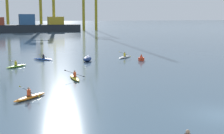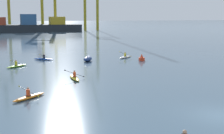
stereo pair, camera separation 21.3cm
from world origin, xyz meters
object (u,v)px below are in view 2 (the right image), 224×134
(capsized_dinghy, at_px, (88,59))
(kayak_yellow, at_px, (74,78))
(kayak_orange, at_px, (29,97))
(kayak_lime, at_px, (17,66))
(kayak_white, at_px, (125,57))
(kayak_blue, at_px, (44,59))
(channel_buoy, at_px, (142,58))
(container_barge, at_px, (29,26))

(capsized_dinghy, height_order, kayak_yellow, kayak_yellow)
(kayak_orange, height_order, kayak_lime, kayak_orange)
(capsized_dinghy, bearing_deg, kayak_orange, -117.70)
(capsized_dinghy, distance_m, kayak_white, 6.71)
(kayak_orange, relative_size, kayak_yellow, 0.88)
(capsized_dinghy, bearing_deg, kayak_white, 14.20)
(kayak_yellow, relative_size, kayak_white, 1.11)
(kayak_lime, bearing_deg, kayak_orange, -89.82)
(kayak_lime, distance_m, kayak_yellow, 11.45)
(kayak_lime, xyz_separation_m, kayak_blue, (4.14, 5.71, -0.00))
(capsized_dinghy, relative_size, channel_buoy, 2.82)
(channel_buoy, height_order, kayak_blue, kayak_blue)
(kayak_yellow, bearing_deg, capsized_dinghy, 68.85)
(kayak_yellow, distance_m, kayak_white, 17.97)
(kayak_orange, bearing_deg, kayak_blue, 79.67)
(kayak_white, bearing_deg, capsized_dinghy, -165.80)
(channel_buoy, bearing_deg, capsized_dinghy, 165.31)
(capsized_dinghy, bearing_deg, container_barge, 90.30)
(container_barge, relative_size, kayak_lime, 14.19)
(channel_buoy, bearing_deg, kayak_orange, -136.07)
(container_barge, height_order, kayak_yellow, container_barge)
(container_barge, relative_size, channel_buoy, 41.77)
(kayak_lime, xyz_separation_m, kayak_yellow, (5.19, -10.21, 0.00))
(capsized_dinghy, xyz_separation_m, kayak_white, (6.50, 1.65, -0.18))
(kayak_yellow, height_order, kayak_white, kayak_yellow)
(kayak_lime, height_order, kayak_yellow, kayak_yellow)
(capsized_dinghy, bearing_deg, kayak_yellow, -111.15)
(container_barge, relative_size, kayak_orange, 14.01)
(capsized_dinghy, distance_m, kayak_yellow, 13.24)
(kayak_blue, xyz_separation_m, kayak_white, (12.33, -1.92, 0.00))
(kayak_blue, bearing_deg, capsized_dinghy, -31.48)
(container_barge, height_order, kayak_lime, container_barge)
(kayak_lime, bearing_deg, container_barge, 84.02)
(channel_buoy, xyz_separation_m, kayak_orange, (-17.53, -16.89, -0.19))
(kayak_blue, height_order, kayak_white, kayak_blue)
(kayak_lime, bearing_deg, kayak_blue, 54.01)
(container_barge, xyz_separation_m, kayak_yellow, (-4.31, -101.00, -2.14))
(container_barge, height_order, kayak_white, container_barge)
(kayak_lime, relative_size, kayak_yellow, 0.87)
(kayak_yellow, xyz_separation_m, kayak_white, (11.28, 13.99, 0.00))
(container_barge, bearing_deg, kayak_orange, -95.02)
(channel_buoy, height_order, kayak_orange, channel_buoy)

